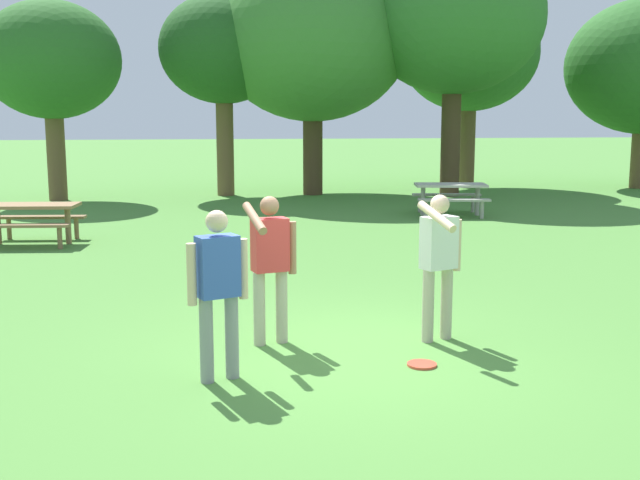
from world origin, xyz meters
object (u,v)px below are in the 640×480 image
at_px(frisbee, 422,365).
at_px(picnic_table_far, 450,192).
at_px(picnic_table_near, 32,215).
at_px(tree_broad_center, 223,50).
at_px(tree_slender_mid, 454,18).
at_px(person_catcher, 218,284).
at_px(person_bystander, 270,258).
at_px(tree_far_right, 313,39).
at_px(tree_back_left, 470,53).
at_px(tree_tall_left, 51,61).
at_px(person_thrower, 439,256).

distance_m(frisbee, picnic_table_far, 11.57).
xyz_separation_m(picnic_table_near, tree_broad_center, (3.67, 8.23, 3.68)).
bearing_deg(tree_slender_mid, person_catcher, -113.36).
relative_size(person_bystander, tree_far_right, 0.23).
xyz_separation_m(person_catcher, person_bystander, (0.55, 1.11, 0.02)).
xyz_separation_m(tree_broad_center, tree_back_left, (7.88, 1.53, 0.09)).
distance_m(tree_far_right, tree_slender_mid, 4.13).
xyz_separation_m(picnic_table_near, tree_tall_left, (-1.06, 7.49, 3.30)).
height_order(frisbee, tree_broad_center, tree_broad_center).
height_order(person_catcher, picnic_table_near, person_catcher).
distance_m(person_bystander, frisbee, 1.98).
xyz_separation_m(person_thrower, person_bystander, (-1.86, 0.08, 0.00)).
xyz_separation_m(frisbee, tree_slender_mid, (4.64, 15.26, 5.14)).
bearing_deg(person_catcher, tree_slender_mid, 66.64).
xyz_separation_m(person_bystander, tree_slender_mid, (6.11, 14.33, 4.19)).
relative_size(person_catcher, tree_broad_center, 0.28).
bearing_deg(person_catcher, tree_far_right, 80.68).
bearing_deg(picnic_table_near, person_bystander, -59.42).
relative_size(frisbee, tree_tall_left, 0.05).
height_order(person_catcher, tree_back_left, tree_back_left).
bearing_deg(tree_far_right, picnic_table_far, -61.27).
relative_size(picnic_table_far, tree_slender_mid, 0.25).
distance_m(person_thrower, picnic_table_far, 10.64).
distance_m(person_thrower, tree_far_right, 15.72).
bearing_deg(tree_slender_mid, person_thrower, -106.45).
relative_size(person_catcher, picnic_table_far, 0.88).
height_order(picnic_table_near, picnic_table_far, same).
bearing_deg(person_thrower, tree_broad_center, 98.70).
xyz_separation_m(tree_slender_mid, tree_back_left, (1.27, 2.48, -0.82)).
bearing_deg(person_thrower, tree_far_right, 89.01).
relative_size(frisbee, picnic_table_far, 0.16).
distance_m(picnic_table_near, tree_broad_center, 9.73).
distance_m(picnic_table_near, tree_back_left, 15.58).
relative_size(frisbee, picnic_table_near, 0.17).
distance_m(person_catcher, tree_slender_mid, 17.33).
height_order(person_bystander, tree_tall_left, tree_tall_left).
xyz_separation_m(tree_tall_left, tree_broad_center, (4.73, 0.74, 0.38)).
height_order(person_thrower, tree_back_left, tree_back_left).
bearing_deg(tree_back_left, picnic_table_near, -139.79).
height_order(person_thrower, person_catcher, same).
bearing_deg(tree_far_right, tree_broad_center, 178.54).
bearing_deg(tree_broad_center, tree_back_left, 11.00).
bearing_deg(picnic_table_far, person_bystander, -116.00).
height_order(tree_tall_left, tree_slender_mid, tree_slender_mid).
xyz_separation_m(tree_tall_left, tree_back_left, (12.60, 2.27, 0.47)).
height_order(person_catcher, tree_broad_center, tree_broad_center).
distance_m(tree_slender_mid, tree_back_left, 2.91).
distance_m(person_thrower, tree_tall_left, 16.50).
xyz_separation_m(person_catcher, picnic_table_far, (5.48, 11.21, -0.38)).
height_order(frisbee, picnic_table_near, picnic_table_near).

